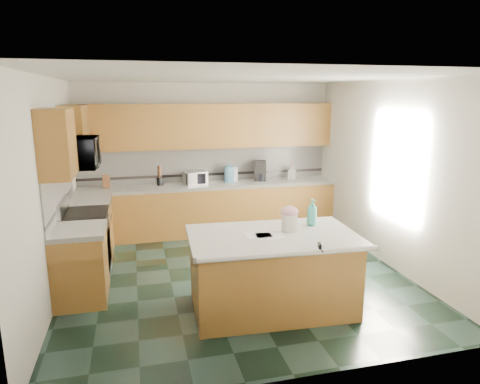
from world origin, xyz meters
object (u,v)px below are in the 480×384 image
object	(u,v)px
island_base	(272,274)
treat_jar	(289,222)
island_top	(273,237)
soap_bottle_island	(312,212)
knife_block	(106,182)
coffee_maker	(260,171)
toaster_oven	(195,178)

from	to	relation	value
island_base	treat_jar	world-z (taller)	treat_jar
island_top	soap_bottle_island	distance (m)	0.64
knife_block	coffee_maker	size ratio (longest dim) A/B	0.62
treat_jar	island_base	bearing A→B (deg)	-169.32
soap_bottle_island	knife_block	bearing A→B (deg)	126.26
knife_block	toaster_oven	xyz separation A→B (m)	(1.52, 0.00, -0.00)
knife_block	toaster_oven	world-z (taller)	knife_block
soap_bottle_island	toaster_oven	bearing A→B (deg)	104.25
island_top	coffee_maker	xyz separation A→B (m)	(0.77, 3.09, 0.21)
coffee_maker	toaster_oven	bearing A→B (deg)	-163.29
soap_bottle_island	coffee_maker	world-z (taller)	coffee_maker
soap_bottle_island	island_top	bearing A→B (deg)	-164.96
toaster_oven	treat_jar	bearing A→B (deg)	-93.70
treat_jar	coffee_maker	size ratio (longest dim) A/B	0.54
treat_jar	soap_bottle_island	world-z (taller)	soap_bottle_island
island_top	coffee_maker	bearing A→B (deg)	79.02
toaster_oven	island_top	bearing A→B (deg)	-98.28
island_base	soap_bottle_island	size ratio (longest dim) A/B	5.54
island_base	toaster_oven	bearing A→B (deg)	101.46
knife_block	island_base	bearing A→B (deg)	-60.16
island_base	soap_bottle_island	xyz separation A→B (m)	(0.57, 0.21, 0.65)
knife_block	toaster_oven	distance (m)	1.52
soap_bottle_island	coffee_maker	distance (m)	2.88
soap_bottle_island	knife_block	world-z (taller)	soap_bottle_island
toaster_oven	soap_bottle_island	bearing A→B (deg)	-86.98
island_top	coffee_maker	world-z (taller)	coffee_maker
treat_jar	toaster_oven	world-z (taller)	toaster_oven
soap_bottle_island	toaster_oven	size ratio (longest dim) A/B	0.84
coffee_maker	soap_bottle_island	bearing A→B (deg)	-78.67
island_top	coffee_maker	distance (m)	3.19
treat_jar	toaster_oven	xyz separation A→B (m)	(-0.69, 2.97, 0.01)
soap_bottle_island	coffee_maker	size ratio (longest dim) A/B	0.89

